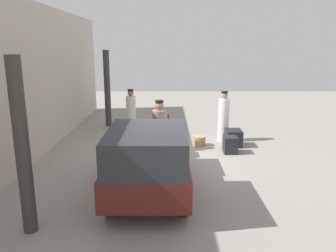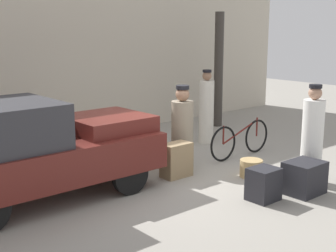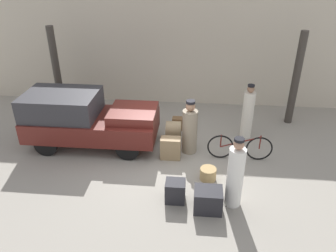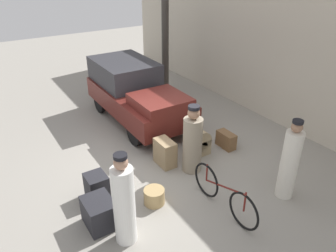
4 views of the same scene
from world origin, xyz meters
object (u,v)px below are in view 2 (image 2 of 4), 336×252
object	(u,v)px
porter_carrying_trunk	(182,131)
suitcase_black_upright	(263,184)
suitcase_small_leather	(304,178)
bicycle	(240,139)
wicker_basket	(251,168)
porter_with_bicycle	(312,138)
trunk_umber_medium	(129,146)
suitcase_tan_flat	(176,160)
truck	(29,148)
trunk_barrel_dark	(145,150)
conductor_in_dark_uniform	(206,109)

from	to	relation	value
porter_carrying_trunk	suitcase_black_upright	xyz separation A→B (m)	(-0.25, -2.21, -0.47)
suitcase_small_leather	suitcase_black_upright	world-z (taller)	suitcase_small_leather
bicycle	wicker_basket	world-z (taller)	bicycle
wicker_basket	porter_with_bicycle	bearing A→B (deg)	-58.01
wicker_basket	trunk_umber_medium	bearing A→B (deg)	108.24
porter_carrying_trunk	suitcase_tan_flat	size ratio (longest dim) A/B	2.55
wicker_basket	suitcase_tan_flat	size ratio (longest dim) A/B	0.66
wicker_basket	porter_with_bicycle	distance (m)	1.23
trunk_umber_medium	truck	bearing A→B (deg)	-156.81
bicycle	wicker_basket	size ratio (longest dim) A/B	4.30
truck	porter_with_bicycle	xyz separation A→B (m)	(4.18, -2.36, -0.07)
bicycle	trunk_umber_medium	size ratio (longest dim) A/B	3.39
truck	suitcase_tan_flat	size ratio (longest dim) A/B	6.03
truck	bicycle	size ratio (longest dim) A/B	2.11
trunk_umber_medium	suitcase_small_leather	world-z (taller)	suitcase_small_leather
truck	trunk_barrel_dark	distance (m)	2.68
porter_with_bicycle	trunk_umber_medium	size ratio (longest dim) A/B	3.29
wicker_basket	suitcase_black_upright	size ratio (longest dim) A/B	0.80
porter_carrying_trunk	trunk_barrel_dark	xyz separation A→B (m)	(-0.51, 0.54, -0.42)
trunk_umber_medium	suitcase_black_upright	world-z (taller)	suitcase_black_upright
porter_with_bicycle	suitcase_black_upright	distance (m)	1.44
conductor_in_dark_uniform	suitcase_tan_flat	xyz separation A→B (m)	(-2.27, -1.49, -0.49)
suitcase_small_leather	suitcase_tan_flat	world-z (taller)	suitcase_tan_flat
bicycle	suitcase_small_leather	xyz separation A→B (m)	(-0.91, -2.17, -0.11)
porter_carrying_trunk	trunk_umber_medium	size ratio (longest dim) A/B	3.04
truck	porter_carrying_trunk	bearing A→B (deg)	-2.92
bicycle	wicker_basket	bearing A→B (deg)	-130.64
porter_with_bicycle	trunk_barrel_dark	distance (m)	3.21
trunk_umber_medium	suitcase_tan_flat	bearing A→B (deg)	-95.76
truck	wicker_basket	distance (m)	3.98
conductor_in_dark_uniform	porter_with_bicycle	bearing A→B (deg)	-101.56
bicycle	suitcase_black_upright	size ratio (longest dim) A/B	3.42
conductor_in_dark_uniform	trunk_barrel_dark	world-z (taller)	conductor_in_dark_uniform
porter_carrying_trunk	suitcase_black_upright	distance (m)	2.27
conductor_in_dark_uniform	trunk_umber_medium	distance (m)	2.20
suitcase_tan_flat	truck	bearing A→B (deg)	167.69
trunk_umber_medium	trunk_barrel_dark	bearing A→B (deg)	-101.90
bicycle	conductor_in_dark_uniform	bearing A→B (deg)	76.05
suitcase_black_upright	trunk_umber_medium	bearing A→B (deg)	91.46
truck	bicycle	distance (m)	4.56
porter_with_bicycle	suitcase_small_leather	world-z (taller)	porter_with_bicycle
conductor_in_dark_uniform	suitcase_small_leather	distance (m)	3.79
truck	porter_with_bicycle	bearing A→B (deg)	-29.41
trunk_barrel_dark	suitcase_tan_flat	xyz separation A→B (m)	(-0.01, -0.95, 0.00)
wicker_basket	suitcase_small_leather	world-z (taller)	suitcase_small_leather
truck	suitcase_black_upright	distance (m)	3.75
bicycle	porter_carrying_trunk	xyz separation A→B (m)	(-1.42, 0.28, 0.35)
porter_with_bicycle	conductor_in_dark_uniform	distance (m)	3.35
bicycle	porter_with_bicycle	bearing A→B (deg)	-99.84
porter_carrying_trunk	suitcase_black_upright	size ratio (longest dim) A/B	3.06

